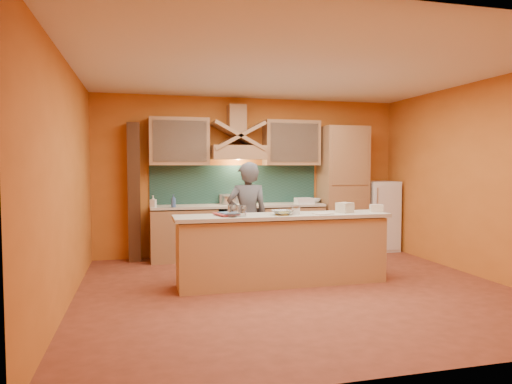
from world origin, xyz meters
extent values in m
cube|color=brown|center=(0.00, 0.00, 0.00)|extent=(5.50, 5.00, 0.01)
cube|color=white|center=(0.00, 0.00, 2.80)|extent=(5.50, 5.00, 0.01)
cube|color=orange|center=(0.00, 2.50, 1.40)|extent=(5.50, 0.02, 2.80)
cube|color=orange|center=(0.00, -2.50, 1.40)|extent=(5.50, 0.02, 2.80)
cube|color=orange|center=(-2.75, 0.00, 1.40)|extent=(0.02, 5.00, 2.80)
cube|color=orange|center=(2.75, 0.00, 1.40)|extent=(0.02, 5.00, 2.80)
cube|color=#A7754C|center=(-1.25, 2.20, 0.43)|extent=(1.10, 0.60, 0.86)
cube|color=#A7754C|center=(0.65, 2.20, 0.43)|extent=(1.10, 0.60, 0.86)
cube|color=beige|center=(-0.30, 2.20, 0.90)|extent=(3.00, 0.62, 0.04)
cube|color=black|center=(-0.30, 2.20, 0.45)|extent=(0.60, 0.58, 0.90)
cube|color=#1A3B35|center=(-0.30, 2.48, 1.25)|extent=(3.00, 0.03, 0.70)
cube|color=#A7754C|center=(-0.30, 2.25, 1.82)|extent=(0.92, 0.50, 0.24)
cube|color=#A7754C|center=(-0.30, 2.35, 2.40)|extent=(0.30, 0.30, 0.50)
cube|color=#A7754C|center=(-1.30, 2.33, 2.00)|extent=(1.00, 0.35, 0.80)
cube|color=#A7754C|center=(0.70, 2.33, 2.00)|extent=(1.00, 0.35, 0.80)
cube|color=#A7754C|center=(1.65, 2.20, 1.15)|extent=(0.80, 0.60, 2.30)
cube|color=white|center=(2.40, 2.20, 0.65)|extent=(0.58, 0.60, 1.30)
cube|color=#472816|center=(-2.05, 2.35, 1.15)|extent=(0.20, 0.30, 2.30)
cube|color=tan|center=(-0.10, 0.30, 0.44)|extent=(2.80, 0.55, 0.88)
cube|color=beige|center=(-0.10, 0.30, 0.92)|extent=(2.90, 0.62, 0.05)
imported|color=#4C4C51|center=(-0.44, 0.91, 0.82)|extent=(0.63, 0.44, 1.65)
cylinder|color=silver|center=(-0.46, 2.22, 0.97)|extent=(0.32, 0.32, 0.15)
cylinder|color=silver|center=(-0.15, 2.21, 0.97)|extent=(0.27, 0.27, 0.13)
imported|color=beige|center=(-1.75, 2.00, 1.02)|extent=(0.12, 0.12, 0.19)
imported|color=#375998|center=(-1.43, 1.94, 1.03)|extent=(0.11, 0.11, 0.21)
imported|color=silver|center=(1.13, 2.28, 0.96)|extent=(0.25, 0.25, 0.07)
cube|color=white|center=(0.85, 2.04, 0.97)|extent=(0.31, 0.25, 0.11)
imported|color=#BC4347|center=(-0.98, 0.27, 0.96)|extent=(0.33, 0.39, 0.03)
imported|color=#3F658A|center=(-0.94, 0.26, 0.98)|extent=(0.26, 0.32, 0.02)
cylinder|color=silver|center=(-0.70, 0.17, 1.02)|extent=(0.16, 0.16, 0.14)
cylinder|color=silver|center=(-0.83, 0.11, 1.02)|extent=(0.15, 0.15, 0.15)
cube|color=white|center=(0.06, 0.24, 0.99)|extent=(0.14, 0.14, 0.09)
imported|color=white|center=(-0.14, 0.20, 0.98)|extent=(0.30, 0.30, 0.07)
cube|color=beige|center=(0.41, 0.15, 0.95)|extent=(0.28, 0.24, 0.02)
cube|color=beige|center=(0.80, 0.29, 1.01)|extent=(0.27, 0.25, 0.14)
cube|color=beige|center=(1.26, 0.26, 1.00)|extent=(0.20, 0.18, 0.10)
camera|label=1|loc=(-1.94, -5.50, 1.60)|focal=32.00mm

